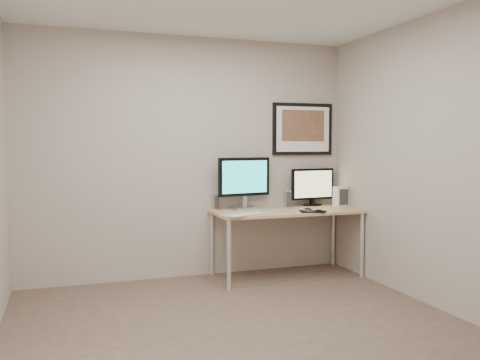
{
  "coord_description": "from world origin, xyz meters",
  "views": [
    {
      "loc": [
        -1.28,
        -3.68,
        1.44
      ],
      "look_at": [
        0.38,
        1.1,
        1.09
      ],
      "focal_mm": 38.0,
      "sensor_mm": 36.0,
      "label": 1
    }
  ],
  "objects": [
    {
      "name": "floor",
      "position": [
        0.0,
        0.0,
        0.0
      ],
      "size": [
        3.6,
        3.6,
        0.0
      ],
      "primitive_type": "plane",
      "color": "brown",
      "rests_on": "ground"
    },
    {
      "name": "room",
      "position": [
        0.0,
        0.45,
        1.64
      ],
      "size": [
        3.6,
        3.6,
        3.6
      ],
      "color": "white",
      "rests_on": "ground"
    },
    {
      "name": "desk",
      "position": [
        1.0,
        1.35,
        0.66
      ],
      "size": [
        1.6,
        0.7,
        0.73
      ],
      "color": "#AF7854",
      "rests_on": "floor"
    },
    {
      "name": "framed_art",
      "position": [
        1.35,
        1.68,
        1.62
      ],
      "size": [
        0.75,
        0.04,
        0.6
      ],
      "color": "black",
      "rests_on": "room"
    },
    {
      "name": "monitor_large",
      "position": [
        0.59,
        1.59,
        1.04
      ],
      "size": [
        0.62,
        0.24,
        0.57
      ],
      "rotation": [
        0.0,
        0.0,
        0.16
      ],
      "color": "#A8A8AD",
      "rests_on": "desk"
    },
    {
      "name": "monitor_tv",
      "position": [
        1.45,
        1.61,
        0.96
      ],
      "size": [
        0.55,
        0.15,
        0.43
      ],
      "rotation": [
        0.0,
        0.0,
        0.09
      ],
      "color": "black",
      "rests_on": "desk"
    },
    {
      "name": "speaker_left",
      "position": [
        0.28,
        1.66,
        0.81
      ],
      "size": [
        0.07,
        0.07,
        0.16
      ],
      "primitive_type": "cylinder",
      "rotation": [
        0.0,
        0.0,
        0.12
      ],
      "color": "#A8A8AD",
      "rests_on": "desk"
    },
    {
      "name": "speaker_right",
      "position": [
        1.09,
        1.52,
        0.83
      ],
      "size": [
        0.08,
        0.08,
        0.2
      ],
      "primitive_type": "cylinder",
      "rotation": [
        0.0,
        0.0,
        -0.05
      ],
      "color": "#A8A8AD",
      "rests_on": "desk"
    },
    {
      "name": "keyboard",
      "position": [
        0.44,
        1.08,
        0.74
      ],
      "size": [
        0.47,
        0.28,
        0.02
      ],
      "primitive_type": "cube",
      "rotation": [
        0.0,
        0.0,
        0.37
      ],
      "color": "silver",
      "rests_on": "desk"
    },
    {
      "name": "mousepad",
      "position": [
        1.19,
        1.12,
        0.73
      ],
      "size": [
        0.3,
        0.28,
        0.0
      ],
      "primitive_type": "cube",
      "rotation": [
        0.0,
        0.0,
        -0.31
      ],
      "color": "black",
      "rests_on": "desk"
    },
    {
      "name": "mouse",
      "position": [
        1.16,
        1.13,
        0.75
      ],
      "size": [
        0.07,
        0.12,
        0.04
      ],
      "primitive_type": "ellipsoid",
      "rotation": [
        0.0,
        0.0,
        0.08
      ],
      "color": "black",
      "rests_on": "mousepad"
    },
    {
      "name": "remote",
      "position": [
        1.29,
        1.1,
        0.74
      ],
      "size": [
        0.05,
        0.16,
        0.02
      ],
      "primitive_type": "cube",
      "rotation": [
        0.0,
        0.0,
        -0.03
      ],
      "color": "black",
      "rests_on": "desk"
    },
    {
      "name": "fan_unit",
      "position": [
        1.71,
        1.42,
        0.85
      ],
      "size": [
        0.16,
        0.13,
        0.23
      ],
      "primitive_type": "cube",
      "rotation": [
        0.0,
        0.0,
        0.11
      ],
      "color": "silver",
      "rests_on": "desk"
    }
  ]
}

